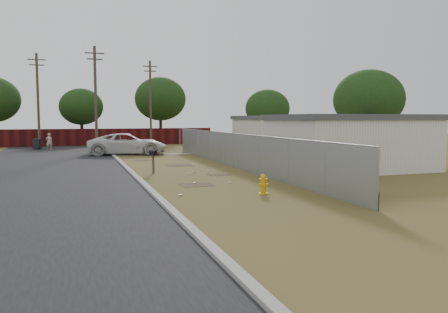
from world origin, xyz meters
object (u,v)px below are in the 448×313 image
object	(u,v)px
mailbox	(153,155)
trash_bin	(37,144)
pedestrian	(49,142)
pickup_truck	(128,144)
fire_hydrant	(263,185)

from	to	relation	value
mailbox	trash_bin	world-z (taller)	mailbox
mailbox	trash_bin	xyz separation A→B (m)	(-7.20, 20.94, -0.47)
trash_bin	mailbox	bearing A→B (deg)	-71.04
mailbox	trash_bin	bearing A→B (deg)	108.96
trash_bin	pedestrian	bearing A→B (deg)	-43.50
pedestrian	pickup_truck	bearing A→B (deg)	120.45
mailbox	pickup_truck	bearing A→B (deg)	89.60
pedestrian	trash_bin	size ratio (longest dim) A/B	1.57
fire_hydrant	pedestrian	bearing A→B (deg)	108.06
pickup_truck	trash_bin	size ratio (longest dim) A/B	6.23
mailbox	pickup_truck	xyz separation A→B (m)	(0.09, 12.51, -0.12)
pedestrian	mailbox	bearing A→B (deg)	97.57
fire_hydrant	mailbox	bearing A→B (deg)	110.66
mailbox	pedestrian	distance (m)	20.82
fire_hydrant	trash_bin	distance (m)	30.33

